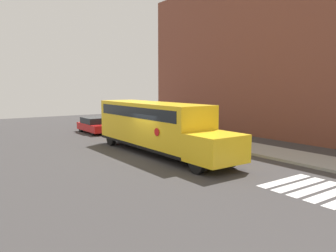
{
  "coord_description": "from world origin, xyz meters",
  "views": [
    {
      "loc": [
        15.99,
        -10.18,
        4.09
      ],
      "look_at": [
        -0.16,
        1.21,
        1.71
      ],
      "focal_mm": 35.0,
      "sensor_mm": 36.0,
      "label": 1
    }
  ],
  "objects": [
    {
      "name": "sidewalk_strip",
      "position": [
        0.0,
        6.5,
        0.07
      ],
      "size": [
        44.0,
        3.0,
        0.15
      ],
      "color": "#9E9E99",
      "rests_on": "ground"
    },
    {
      "name": "crosswalk_stripes",
      "position": [
        9.67,
        2.0,
        0.0
      ],
      "size": [
        4.7,
        3.2,
        0.01
      ],
      "color": "white",
      "rests_on": "ground"
    },
    {
      "name": "parked_car",
      "position": [
        -11.41,
        1.19,
        0.68
      ],
      "size": [
        4.25,
        1.89,
        1.35
      ],
      "color": "red",
      "rests_on": "ground"
    },
    {
      "name": "school_bus",
      "position": [
        -0.77,
        0.71,
        1.78
      ],
      "size": [
        11.72,
        2.57,
        3.11
      ],
      "color": "yellow",
      "rests_on": "ground"
    },
    {
      "name": "building_backdrop",
      "position": [
        0.0,
        13.0,
        6.74
      ],
      "size": [
        32.0,
        4.0,
        13.47
      ],
      "color": "brown",
      "rests_on": "ground"
    },
    {
      "name": "ground_plane",
      "position": [
        0.0,
        0.0,
        0.0
      ],
      "size": [
        60.0,
        60.0,
        0.0
      ],
      "primitive_type": "plane",
      "color": "#3A3838"
    }
  ]
}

